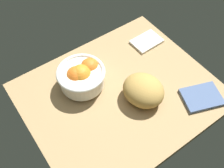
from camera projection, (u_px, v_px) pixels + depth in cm
name	position (u px, v px, depth cm)	size (l,w,h in cm)	color
ground_plane	(120.00, 94.00, 105.63)	(73.12, 61.37, 3.00)	#A58457
fruit_bowl	(82.00, 76.00, 101.81)	(18.83, 18.83, 11.03)	white
bread_loaf	(143.00, 90.00, 98.87)	(16.26, 14.28, 10.09)	tan
napkin_folded	(202.00, 97.00, 102.21)	(14.69, 11.04, 1.46)	slate
napkin_spare	(147.00, 41.00, 120.36)	(13.30, 9.32, 1.18)	silver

